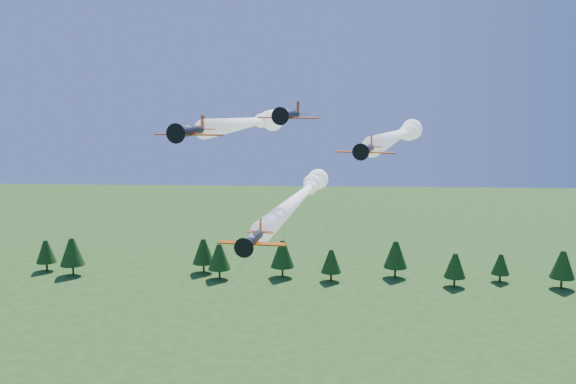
{
  "coord_description": "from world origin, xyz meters",
  "views": [
    {
      "loc": [
        4.7,
        -74.59,
        54.13
      ],
      "look_at": [
        0.69,
        0.0,
        42.63
      ],
      "focal_mm": 40.0,
      "sensor_mm": 36.0,
      "label": 1
    }
  ],
  "objects_px": {
    "plane_left": "(249,123)",
    "plane_right": "(399,135)",
    "plane_lead": "(301,196)",
    "plane_slot": "(290,115)"
  },
  "relations": [
    {
      "from": "plane_left",
      "to": "plane_right",
      "type": "bearing_deg",
      "value": 15.22
    },
    {
      "from": "plane_left",
      "to": "plane_lead",
      "type": "bearing_deg",
      "value": -6.71
    },
    {
      "from": "plane_left",
      "to": "plane_right",
      "type": "distance_m",
      "value": 23.21
    },
    {
      "from": "plane_left",
      "to": "plane_slot",
      "type": "distance_m",
      "value": 16.65
    },
    {
      "from": "plane_left",
      "to": "plane_slot",
      "type": "height_order",
      "value": "plane_slot"
    },
    {
      "from": "plane_lead",
      "to": "plane_slot",
      "type": "bearing_deg",
      "value": -87.04
    },
    {
      "from": "plane_left",
      "to": "plane_slot",
      "type": "relative_size",
      "value": 4.71
    },
    {
      "from": "plane_slot",
      "to": "plane_left",
      "type": "bearing_deg",
      "value": 128.2
    },
    {
      "from": "plane_left",
      "to": "plane_right",
      "type": "height_order",
      "value": "plane_left"
    },
    {
      "from": "plane_left",
      "to": "plane_right",
      "type": "xyz_separation_m",
      "value": [
        23.06,
        1.87,
        -1.92
      ]
    }
  ]
}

